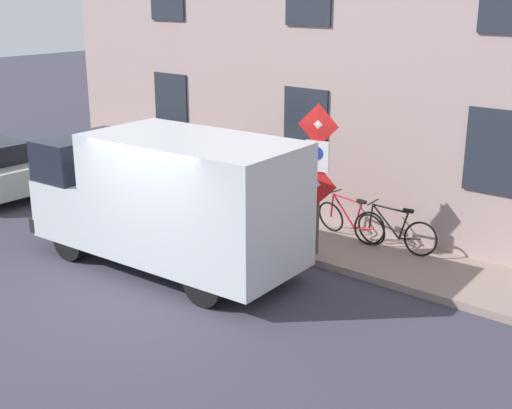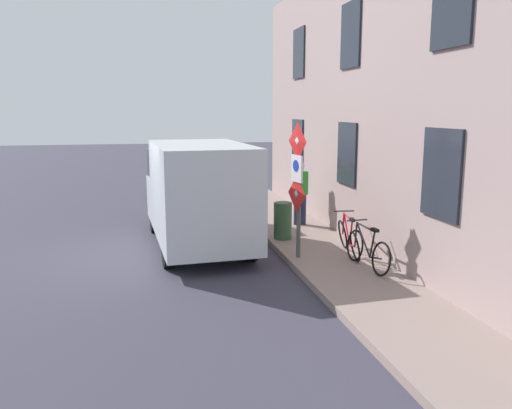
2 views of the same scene
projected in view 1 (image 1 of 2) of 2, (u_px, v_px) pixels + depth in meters
name	position (u px, v px, depth m)	size (l,w,h in m)	color
ground_plane	(139.00, 293.00, 11.54)	(80.00, 80.00, 0.00)	#383644
sidewalk_slab	(277.00, 230.00, 14.33)	(1.92, 16.85, 0.14)	gray
building_facade	(317.00, 63.00, 14.27)	(0.75, 14.85, 6.89)	#A48A87
sign_post_stacked	(317.00, 166.00, 12.33)	(0.19, 0.55, 2.74)	#474C47
delivery_van	(169.00, 198.00, 12.26)	(2.30, 5.44, 2.50)	silver
bicycle_black	(394.00, 231.00, 12.98)	(0.46, 1.72, 0.89)	black
bicycle_red	(350.00, 221.00, 13.57)	(0.50, 1.72, 0.89)	black
pedestrian	(229.00, 170.00, 15.21)	(0.44, 0.33, 1.72)	#262B47
litter_bin	(253.00, 213.00, 13.82)	(0.44, 0.44, 0.90)	#2D5133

